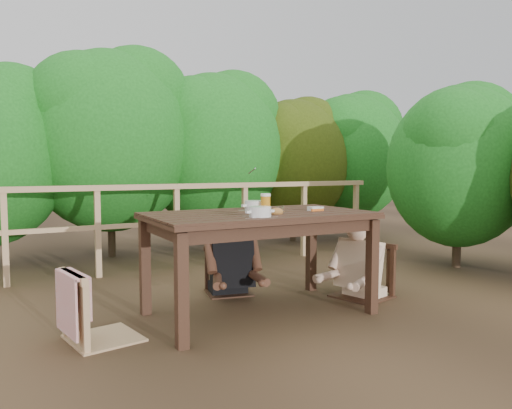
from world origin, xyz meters
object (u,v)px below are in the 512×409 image
chair_right (363,247)px  table (259,264)px  chair_left (102,273)px  tumbler (280,211)px  soup_near (260,213)px  chair_far (228,251)px  woman (227,229)px  soup_far (255,206)px  beer_glass (266,203)px  butter_tub (315,210)px  bread_roll (277,212)px  diner_right (365,232)px

chair_right → table: bearing=-105.4°
chair_left → tumbler: bearing=-107.8°
soup_near → tumbler: 0.29m
chair_far → woman: size_ratio=0.67×
soup_near → soup_far: (0.23, 0.51, 0.00)m
chair_left → soup_near: (1.08, -0.32, 0.40)m
chair_far → beer_glass: size_ratio=5.06×
butter_tub → chair_right: bearing=10.5°
table → chair_left: chair_left is taller
table → chair_far: size_ratio=2.16×
soup_near → soup_far: 0.56m
chair_right → soup_far: bearing=-115.9°
table → bread_roll: (0.05, -0.20, 0.44)m
table → soup_near: size_ratio=6.39×
diner_right → butter_tub: bearing=83.8°
chair_left → soup_far: chair_left is taller
chair_left → chair_right: chair_left is taller
beer_glass → diner_right: bearing=-4.2°
table → chair_far: (0.06, 0.71, -0.00)m
woman → butter_tub: (0.42, -0.84, 0.23)m
table → butter_tub: size_ratio=15.08×
diner_right → soup_near: bearing=88.5°
chair_far → woman: (-0.00, 0.02, 0.20)m
table → soup_near: 0.58m
soup_near → beer_glass: beer_glass is taller
chair_left → beer_glass: bearing=-97.1°
beer_glass → tumbler: beer_glass is taller
chair_far → soup_near: 1.15m
chair_left → chair_far: chair_left is taller
chair_right → soup_far: 1.12m
diner_right → beer_glass: 1.07m
soup_far → beer_glass: size_ratio=1.80×
chair_left → diner_right: diner_right is taller
table → soup_near: (-0.17, -0.32, 0.46)m
soup_near → chair_right: bearing=13.9°
table → diner_right: size_ratio=1.48×
bread_roll → butter_tub: size_ratio=0.94×
bread_roll → diner_right: bearing=10.0°
diner_right → bread_roll: diner_right is taller
soup_near → bread_roll: size_ratio=2.51×
chair_left → chair_far: bearing=-71.5°
chair_left → butter_tub: (1.73, -0.10, 0.38)m
chair_left → beer_glass: 1.42m
tumbler → soup_far: bearing=93.9°
chair_left → tumbler: chair_left is taller
chair_right → bread_roll: chair_right is taller
diner_right → chair_right: bearing=74.9°
beer_glass → butter_tub: (0.38, -0.18, -0.06)m
chair_left → woman: 1.50m
chair_far → beer_glass: 0.81m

